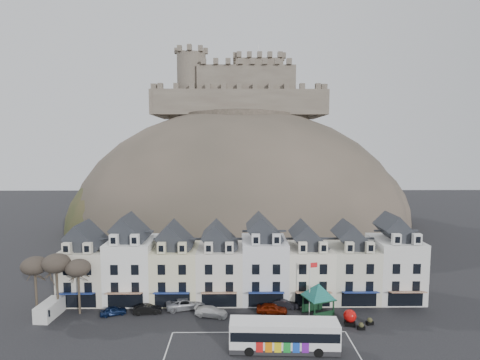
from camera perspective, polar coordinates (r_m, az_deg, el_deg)
name	(u,v)px	position (r m, az deg, el deg)	size (l,w,h in m)	color
ground	(244,354)	(46.95, 0.67, -25.03)	(300.00, 300.00, 0.00)	black
coach_bay_markings	(261,348)	(48.11, 3.25, -24.22)	(22.00, 7.50, 0.01)	silver
townhouse_terrace	(243,264)	(59.36, 0.47, -12.68)	(54.40, 9.35, 11.80)	beige
castle_hill	(243,224)	(111.92, 0.53, -6.69)	(100.00, 76.00, 68.00)	#3A372D
castle	(241,90)	(117.47, 0.10, 13.56)	(50.20, 22.20, 22.00)	brown
tree_left_far	(35,266)	(60.56, -28.81, -11.43)	(3.61, 3.61, 8.24)	#372D23
tree_left_mid	(56,264)	(59.13, -26.22, -11.37)	(3.78, 3.78, 8.64)	#372D23
tree_left_near	(78,268)	(58.12, -23.46, -12.26)	(3.43, 3.43, 7.84)	#372D23
bus	(284,334)	(47.06, 6.71, -22.25)	(12.67, 3.42, 3.55)	#262628
bus_shelter	(318,291)	(55.06, 11.85, -16.18)	(6.88, 6.88, 4.64)	black
red_buoy	(350,317)	(54.57, 16.39, -19.41)	(1.68, 1.68, 2.06)	black
flagpole	(310,285)	(54.53, 10.67, -15.41)	(1.11, 0.29, 7.80)	silver
white_van	(50,309)	(60.62, -27.01, -17.17)	(2.35, 4.81, 2.14)	silver
planter_west	(370,321)	(55.60, 19.17, -19.67)	(1.05, 0.71, 0.96)	black
planter_east	(361,326)	(54.02, 17.98, -20.43)	(0.95, 0.66, 0.94)	black
car_navy	(113,311)	(58.10, -18.75, -18.36)	(1.43, 3.57, 1.21)	#0B1738
car_black	(147,309)	(57.24, -13.94, -18.56)	(1.36, 3.90, 1.29)	black
car_silver	(186,303)	(57.73, -8.27, -18.08)	(2.62, 5.60, 1.58)	#A0A2A8
car_white	(211,312)	(55.15, -4.41, -19.35)	(1.87, 4.61, 1.34)	silver
car_maroon	(272,309)	(55.85, 4.89, -18.94)	(1.74, 4.33, 1.47)	#651605
car_charcoal	(284,303)	(57.71, 6.67, -18.15)	(1.50, 4.30, 1.42)	black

